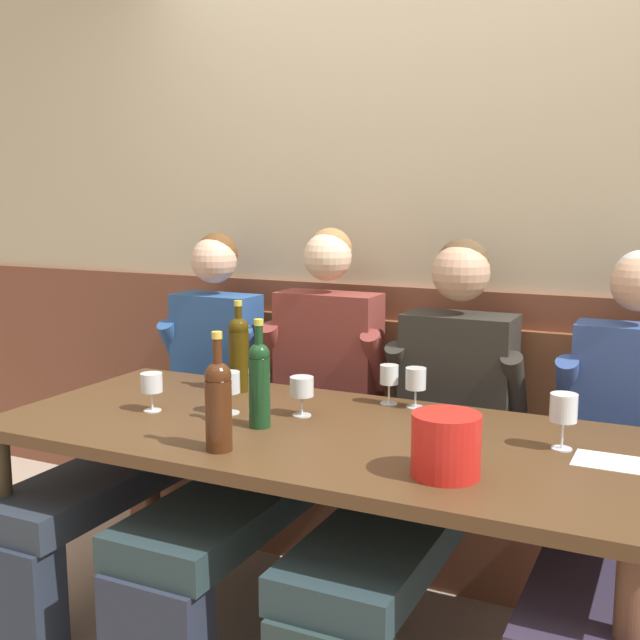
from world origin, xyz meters
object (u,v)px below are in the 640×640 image
person_center_right_seat (428,440)px  wine_bottle_clear_water (239,351)px  wall_bench (395,488)px  person_right_seat (283,425)px  wine_glass_center_front (389,376)px  wine_glass_mid_right (302,389)px  wine_glass_by_bottle (564,409)px  wine_bottle_amber_mid (218,402)px  person_center_left_seat (618,482)px  wine_glass_mid_left (416,381)px  dining_table (316,451)px  wine_glass_left_end (229,385)px  wine_glass_near_bucket (152,385)px  wine_bottle_green_tall (259,381)px  ice_bucket (446,445)px  person_left_seat (164,408)px

person_center_right_seat → wine_bottle_clear_water: (-0.72, -0.05, 0.25)m
wall_bench → person_right_seat: (-0.29, -0.41, 0.34)m
person_center_right_seat → wine_glass_center_front: 0.25m
wine_glass_mid_right → wine_glass_by_bottle: 0.83m
wine_bottle_amber_mid → wine_glass_center_front: wine_bottle_amber_mid is taller
person_right_seat → person_center_right_seat: 0.55m
person_center_left_seat → wine_glass_mid_left: 0.71m
dining_table → wine_bottle_clear_water: wine_bottle_clear_water is taller
dining_table → wine_glass_by_bottle: bearing=9.5°
dining_table → person_center_right_seat: (0.26, 0.35, -0.03)m
person_right_seat → wine_glass_mid_left: person_right_seat is taller
person_right_seat → wine_bottle_clear_water: (-0.17, -0.02, 0.27)m
wine_glass_mid_left → wine_glass_left_end: bearing=-148.2°
person_center_left_seat → wine_bottle_clear_water: (-1.34, -0.01, 0.29)m
person_center_left_seat → wine_glass_mid_right: size_ratio=10.16×
person_center_right_seat → wine_glass_mid_right: person_center_right_seat is taller
person_center_right_seat → wine_glass_near_bucket: bearing=-153.9°
wall_bench → person_center_right_seat: (0.26, -0.38, 0.35)m
wall_bench → wine_glass_by_bottle: 1.11m
person_right_seat → wine_glass_center_front: 0.45m
dining_table → wine_glass_by_bottle: 0.76m
wine_bottle_amber_mid → wine_glass_left_end: 0.39m
wine_bottle_green_tall → wine_glass_by_bottle: size_ratio=2.10×
ice_bucket → wine_glass_center_front: size_ratio=1.30×
dining_table → wine_glass_left_end: size_ratio=14.49×
wine_glass_near_bucket → wine_glass_left_end: bearing=19.9°
wine_glass_center_front → wine_glass_mid_left: bearing=-3.2°
wine_bottle_clear_water → wine_glass_left_end: 0.31m
ice_bucket → wine_glass_near_bucket: size_ratio=1.38×
wine_glass_mid_right → person_right_seat: bearing=130.9°
wall_bench → dining_table: size_ratio=1.15×
person_left_seat → person_right_seat: 0.54m
ice_bucket → wine_glass_center_front: bearing=122.7°
person_left_seat → wine_glass_center_front: (0.94, 0.05, 0.22)m
wall_bench → wine_glass_mid_left: bearing=-61.1°
person_center_right_seat → wine_glass_mid_left: person_center_right_seat is taller
ice_bucket → wine_bottle_clear_water: size_ratio=0.53×
person_right_seat → person_center_right_seat: bearing=2.7°
dining_table → wine_glass_left_end: 0.38m
person_center_right_seat → ice_bucket: bearing=-68.2°
person_left_seat → wine_glass_left_end: (0.50, -0.30, 0.22)m
wine_bottle_amber_mid → wine_bottle_clear_water: wine_bottle_amber_mid is taller
ice_bucket → wine_glass_mid_left: bearing=115.6°
person_center_right_seat → wine_glass_mid_right: bearing=-145.8°
person_center_right_seat → person_right_seat: bearing=-177.3°
person_left_seat → wine_glass_mid_left: bearing=2.2°
wine_bottle_green_tall → wine_glass_mid_left: bearing=48.9°
wine_glass_near_bucket → wine_glass_mid_left: wine_glass_mid_left is taller
wall_bench → wine_bottle_clear_water: bearing=-137.0°
person_right_seat → ice_bucket: 0.98m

